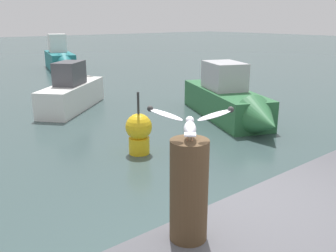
% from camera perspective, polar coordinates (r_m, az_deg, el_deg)
% --- Properties ---
extents(mooring_post, '(0.29, 0.29, 0.80)m').
position_cam_1_polar(mooring_post, '(2.79, 3.28, -10.07)').
color(mooring_post, '#4C3823').
rests_on(mooring_post, harbor_quay).
extents(seagull, '(0.52, 0.48, 0.26)m').
position_cam_1_polar(seagull, '(2.60, 3.46, 0.45)').
color(seagull, tan).
rests_on(seagull, mooring_post).
extents(boat_green, '(2.82, 4.68, 1.66)m').
position_cam_1_polar(boat_green, '(10.34, 9.85, 3.79)').
color(boat_green, '#2D6B3D').
rests_on(boat_green, ground_plane).
extents(boat_teal, '(2.34, 4.81, 1.97)m').
position_cam_1_polar(boat_teal, '(21.31, -16.45, 9.97)').
color(boat_teal, '#1E7075').
rests_on(boat_teal, ground_plane).
extents(boat_white, '(3.48, 3.23, 1.50)m').
position_cam_1_polar(boat_white, '(12.21, -14.20, 5.33)').
color(boat_white, silver).
rests_on(boat_white, ground_plane).
extents(channel_buoy, '(0.56, 0.56, 1.33)m').
position_cam_1_polar(channel_buoy, '(7.67, -4.58, -0.92)').
color(channel_buoy, yellow).
rests_on(channel_buoy, ground_plane).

